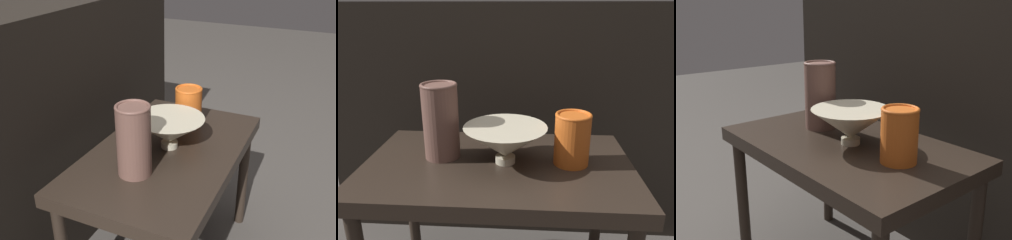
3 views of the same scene
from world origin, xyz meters
TOP-DOWN VIEW (x-y plane):
  - table at (0.00, 0.00)m, footprint 0.70×0.42m
  - couch_backdrop at (0.00, 0.56)m, footprint 1.32×0.50m
  - bowl at (0.02, -0.00)m, footprint 0.21×0.21m
  - vase_textured_left at (-0.15, 0.03)m, footprint 0.10×0.10m
  - vase_colorful_right at (0.19, 0.01)m, footprint 0.09×0.09m

SIDE VIEW (x-z plane):
  - table at x=0.00m, z-range 0.17..0.62m
  - couch_backdrop at x=0.00m, z-range 0.00..0.86m
  - bowl at x=0.02m, z-range 0.46..0.56m
  - vase_colorful_right at x=0.19m, z-range 0.45..0.59m
  - vase_textured_left at x=-0.15m, z-range 0.46..0.66m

